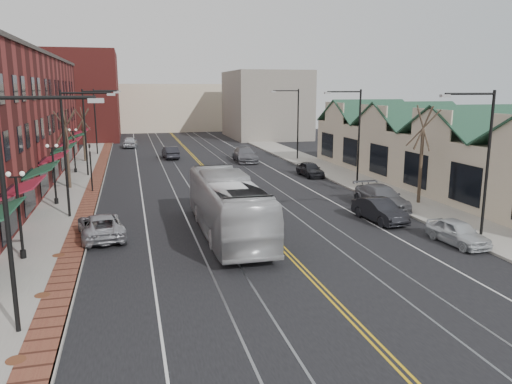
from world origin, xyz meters
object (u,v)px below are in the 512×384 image
parked_car_c (382,197)px  parked_car_d (310,169)px  transit_bus (228,206)px  parked_suv (101,226)px  parked_car_b (380,210)px  parked_car_a (458,232)px

parked_car_c → parked_car_d: (-0.32, 13.38, -0.10)m
transit_bus → parked_suv: 7.17m
parked_suv → parked_car_c: size_ratio=0.92×
transit_bus → parked_car_d: (11.28, 17.06, -1.02)m
parked_car_b → parked_car_d: size_ratio=1.08×
parked_suv → parked_car_d: bearing=-146.9°
transit_bus → parked_car_b: size_ratio=2.81×
parked_car_c → parked_car_a: bearing=-90.7°
parked_car_a → parked_car_b: (-1.80, 5.29, 0.05)m
parked_car_b → parked_car_c: parked_car_c is taller
parked_suv → parked_car_b: bearing=170.0°
parked_suv → parked_car_c: parked_car_c is taller
parked_car_a → parked_car_d: bearing=86.4°
transit_bus → parked_car_b: 9.86m
transit_bus → parked_car_d: transit_bus is taller
parked_car_b → parked_car_c: 3.62m
parked_suv → parked_car_a: 19.51m
transit_bus → parked_suv: transit_bus is taller
transit_bus → parked_car_c: (11.60, 3.68, -0.92)m
parked_car_d → transit_bus: bearing=-125.5°
parked_car_b → transit_bus: bearing=177.0°
parked_suv → parked_car_c: (18.60, 2.54, 0.09)m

